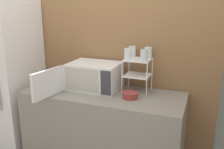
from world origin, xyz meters
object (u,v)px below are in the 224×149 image
at_px(refrigerator, 8,79).
at_px(microwave, 93,76).
at_px(glass_front_left, 128,54).
at_px(glass_front_right, 144,55).
at_px(glass_back_right, 148,53).
at_px(bowl, 130,95).
at_px(glass_back_left, 132,52).
at_px(dish_rack, 138,68).

bearing_deg(refrigerator, microwave, 4.50).
distance_m(microwave, glass_front_left, 0.48).
xyz_separation_m(glass_front_right, refrigerator, (-1.68, -0.10, -0.40)).
relative_size(microwave, glass_front_right, 7.01).
bearing_deg(glass_back_right, microwave, -162.74).
bearing_deg(glass_front_right, bowl, -121.05).
bearing_deg(glass_front_left, glass_front_right, -0.11).
distance_m(glass_front_right, bowl, 0.42).
distance_m(glass_back_left, bowl, 0.50).
height_order(microwave, glass_back_left, glass_back_left).
height_order(glass_front_right, refrigerator, refrigerator).
distance_m(microwave, glass_back_left, 0.51).
xyz_separation_m(microwave, glass_back_right, (0.57, 0.18, 0.27)).
relative_size(bowl, refrigerator, 0.08).
bearing_deg(dish_rack, microwave, -168.91).
bearing_deg(dish_rack, glass_back_right, 42.84).
distance_m(glass_front_left, refrigerator, 1.56).
relative_size(glass_back_right, refrigerator, 0.06).
relative_size(glass_front_right, bowl, 0.77).
distance_m(dish_rack, bowl, 0.32).
distance_m(microwave, dish_rack, 0.50).
bearing_deg(refrigerator, glass_back_right, 8.94).
height_order(microwave, dish_rack, dish_rack).
bearing_deg(bowl, microwave, 163.99).
bearing_deg(glass_back_right, bowl, -106.85).
distance_m(dish_rack, refrigerator, 1.62).
distance_m(glass_front_left, glass_back_left, 0.16).
height_order(glass_back_right, glass_back_left, same).
xyz_separation_m(glass_back_right, refrigerator, (-1.68, -0.26, -0.40)).
xyz_separation_m(microwave, glass_front_left, (0.40, 0.02, 0.27)).
bearing_deg(glass_front_right, refrigerator, -176.51).
bearing_deg(bowl, glass_back_left, 104.39).
relative_size(glass_front_right, glass_back_left, 1.00).
height_order(dish_rack, glass_back_right, glass_back_right).
xyz_separation_m(dish_rack, bowl, (-0.01, -0.23, -0.23)).
xyz_separation_m(glass_front_left, glass_front_right, (0.17, -0.00, 0.00)).
distance_m(microwave, glass_back_right, 0.66).
xyz_separation_m(microwave, refrigerator, (-1.11, -0.09, -0.13)).
height_order(dish_rack, refrigerator, refrigerator).
relative_size(glass_front_left, glass_back_left, 1.00).
bearing_deg(microwave, glass_back_right, 17.26).
relative_size(dish_rack, glass_front_left, 2.99).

